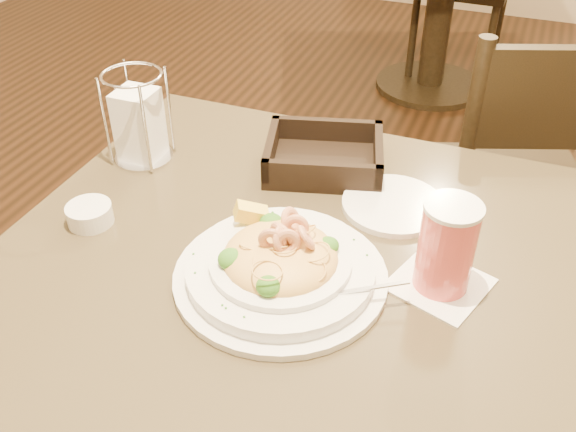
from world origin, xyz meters
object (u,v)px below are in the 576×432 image
(pasta_bowl, at_px, (280,264))
(main_table, at_px, (284,369))
(drink_glass, at_px, (446,247))
(napkin_caddy, at_px, (139,123))
(butter_ramekin, at_px, (90,214))
(side_plate, at_px, (393,205))
(dining_chair_near, at_px, (516,186))
(bread_basket, at_px, (324,158))

(pasta_bowl, bearing_deg, main_table, 103.43)
(drink_glass, xyz_separation_m, napkin_caddy, (-0.59, 0.15, 0.00))
(butter_ramekin, bearing_deg, pasta_bowl, -2.61)
(pasta_bowl, xyz_separation_m, side_plate, (0.11, 0.24, -0.02))
(pasta_bowl, bearing_deg, dining_chair_near, 68.01)
(bread_basket, bearing_deg, main_table, -83.67)
(napkin_caddy, relative_size, butter_ramekin, 2.34)
(bread_basket, height_order, butter_ramekin, bread_basket)
(main_table, distance_m, dining_chair_near, 0.82)
(pasta_bowl, relative_size, side_plate, 1.97)
(drink_glass, height_order, side_plate, drink_glass)
(bread_basket, relative_size, napkin_caddy, 1.43)
(dining_chair_near, xyz_separation_m, pasta_bowl, (-0.32, -0.78, 0.28))
(dining_chair_near, bearing_deg, main_table, 46.62)
(main_table, height_order, drink_glass, drink_glass)
(drink_glass, bearing_deg, main_table, -169.11)
(dining_chair_near, bearing_deg, bread_basket, 32.81)
(dining_chair_near, height_order, pasta_bowl, dining_chair_near)
(main_table, bearing_deg, napkin_caddy, 151.81)
(drink_glass, xyz_separation_m, side_plate, (-0.11, 0.16, -0.07))
(dining_chair_near, relative_size, drink_glass, 5.83)
(dining_chair_near, bearing_deg, drink_glass, 62.17)
(side_plate, bearing_deg, dining_chair_near, 69.51)
(pasta_bowl, distance_m, drink_glass, 0.24)
(main_table, bearing_deg, dining_chair_near, 66.80)
(main_table, height_order, dining_chair_near, dining_chair_near)
(bread_basket, xyz_separation_m, napkin_caddy, (-0.33, -0.09, 0.05))
(dining_chair_near, relative_size, napkin_caddy, 5.34)
(dining_chair_near, distance_m, drink_glass, 0.79)
(side_plate, bearing_deg, napkin_caddy, -178.33)
(dining_chair_near, relative_size, pasta_bowl, 2.71)
(dining_chair_near, distance_m, side_plate, 0.64)
(main_table, relative_size, napkin_caddy, 5.17)
(main_table, relative_size, butter_ramekin, 12.10)
(bread_basket, bearing_deg, napkin_caddy, -164.59)
(dining_chair_near, distance_m, pasta_bowl, 0.89)
(pasta_bowl, xyz_separation_m, drink_glass, (0.22, 0.07, 0.04))
(main_table, distance_m, drink_glass, 0.39)
(drink_glass, bearing_deg, bread_basket, 137.24)
(bread_basket, bearing_deg, dining_chair_near, 53.00)
(bread_basket, relative_size, side_plate, 1.42)
(main_table, relative_size, bread_basket, 3.63)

